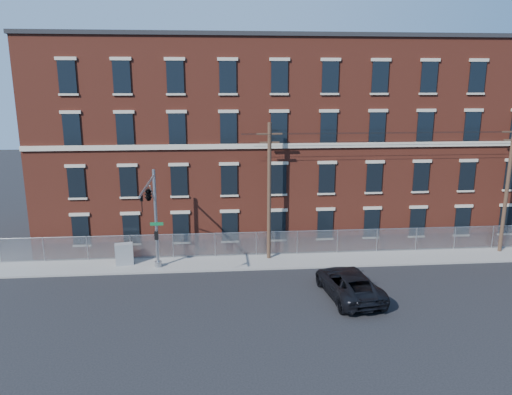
{
  "coord_description": "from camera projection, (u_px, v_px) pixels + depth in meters",
  "views": [
    {
      "loc": [
        -1.81,
        -28.03,
        12.81
      ],
      "look_at": [
        0.91,
        4.0,
        5.14
      ],
      "focal_mm": 33.82,
      "sensor_mm": 36.0,
      "label": 1
    }
  ],
  "objects": [
    {
      "name": "pickup_truck",
      "position": [
        349.0,
        284.0,
        29.46
      ],
      "size": [
        3.47,
        6.34,
        1.68
      ],
      "primitive_type": "imported",
      "rotation": [
        0.0,
        0.0,
        3.26
      ],
      "color": "black",
      "rests_on": "ground"
    },
    {
      "name": "traffic_signal_mast",
      "position": [
        150.0,
        202.0,
        30.66
      ],
      "size": [
        0.9,
        6.75,
        7.0
      ],
      "color": "#9EA0A5",
      "rests_on": "ground"
    },
    {
      "name": "utility_pole_near",
      "position": [
        269.0,
        189.0,
        34.64
      ],
      "size": [
        1.8,
        0.28,
        10.0
      ],
      "color": "#432D21",
      "rests_on": "ground"
    },
    {
      "name": "ground",
      "position": [
        247.0,
        292.0,
        30.29
      ],
      "size": [
        140.0,
        140.0,
        0.0
      ],
      "primitive_type": "plane",
      "color": "black",
      "rests_on": "ground"
    },
    {
      "name": "mill_building",
      "position": [
        370.0,
        136.0,
        42.89
      ],
      "size": [
        55.3,
        14.32,
        16.3
      ],
      "color": "maroon",
      "rests_on": "ground"
    },
    {
      "name": "utility_pole_mid",
      "position": [
        507.0,
        185.0,
        36.12
      ],
      "size": [
        1.8,
        0.28,
        10.0
      ],
      "color": "#432D21",
      "rests_on": "ground"
    },
    {
      "name": "chain_link_fence",
      "position": [
        397.0,
        239.0,
        37.14
      ],
      "size": [
        59.06,
        0.06,
        1.85
      ],
      "color": "#A5A8AD",
      "rests_on": "ground"
    },
    {
      "name": "sidewalk",
      "position": [
        402.0,
        257.0,
        36.11
      ],
      "size": [
        65.0,
        3.0,
        0.12
      ],
      "primitive_type": "cube",
      "color": "gray",
      "rests_on": "ground"
    },
    {
      "name": "utility_cabinet",
      "position": [
        124.0,
        254.0,
        34.41
      ],
      "size": [
        1.33,
        0.84,
        1.55
      ],
      "primitive_type": "cube",
      "rotation": [
        0.0,
        0.0,
        0.18
      ],
      "color": "slate",
      "rests_on": "sidewalk"
    }
  ]
}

